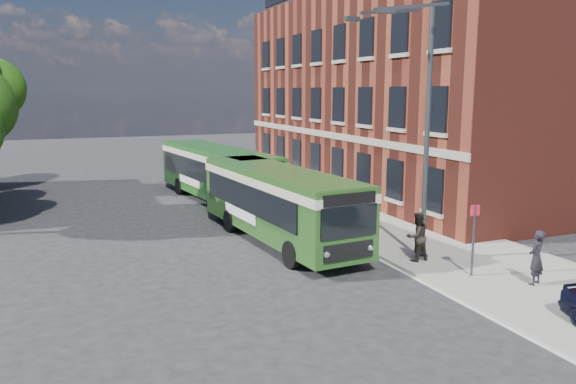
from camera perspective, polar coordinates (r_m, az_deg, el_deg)
name	(u,v)px	position (r m, az deg, el deg)	size (l,w,h in m)	color
ground	(268,263)	(20.48, -2.01, -7.27)	(120.00, 120.00, 0.00)	#242427
pavement	(340,205)	(30.30, 5.27, -1.37)	(6.00, 48.00, 0.15)	gray
kerb_line	(287,211)	(29.07, -0.09, -1.97)	(0.12, 48.00, 0.01)	beige
brick_office	(412,78)	(36.72, 12.46, 11.29)	(12.10, 26.00, 14.20)	maroon
street_lamp	(418,131)	(20.04, 13.12, 6.06)	(2.96, 2.38, 9.00)	#3C3F42
bus_stop_sign	(474,236)	(19.30, 18.33, -4.24)	(0.35, 0.08, 2.52)	#3C3F42
bus_front	(278,198)	(22.93, -0.99, -0.63)	(3.52, 10.78, 3.02)	#27521C
bus_rear	(217,169)	(31.56, -7.21, 2.30)	(4.05, 12.19, 3.02)	#1E581B
pedestrian_a	(536,258)	(19.29, 23.91, -6.10)	(0.64, 0.42, 1.75)	black
pedestrian_b	(417,237)	(20.57, 12.97, -4.44)	(0.86, 0.67, 1.78)	black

